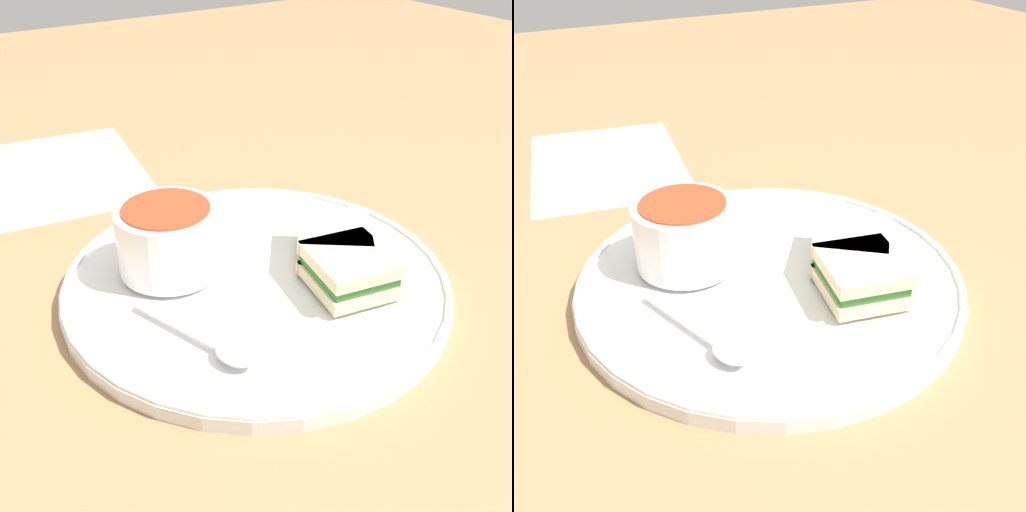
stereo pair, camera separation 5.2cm
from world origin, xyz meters
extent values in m
plane|color=#9E754C|center=(0.00, 0.00, 0.00)|extent=(2.40, 2.40, 0.00)
cylinder|color=white|center=(0.00, 0.00, 0.01)|extent=(0.34, 0.34, 0.01)
torus|color=white|center=(0.00, 0.00, 0.01)|extent=(0.34, 0.34, 0.01)
cylinder|color=white|center=(-0.06, 0.05, 0.02)|extent=(0.05, 0.05, 0.01)
cylinder|color=white|center=(-0.06, 0.05, 0.05)|extent=(0.09, 0.09, 0.06)
cylinder|color=red|center=(-0.06, 0.05, 0.07)|extent=(0.08, 0.08, 0.01)
cube|color=silver|center=(-0.09, -0.03, 0.02)|extent=(0.04, 0.09, 0.00)
ellipsoid|color=silver|center=(-0.07, -0.09, 0.02)|extent=(0.03, 0.04, 0.01)
cube|color=beige|center=(0.06, -0.06, 0.02)|extent=(0.08, 0.08, 0.01)
cube|color=#33702D|center=(0.06, -0.06, 0.03)|extent=(0.07, 0.08, 0.01)
cube|color=beige|center=(0.06, -0.06, 0.04)|extent=(0.08, 0.08, 0.01)
cube|color=beige|center=(0.07, -0.02, 0.02)|extent=(0.09, 0.10, 0.01)
cube|color=#33702D|center=(0.07, -0.02, 0.03)|extent=(0.09, 0.09, 0.01)
cube|color=beige|center=(0.07, -0.02, 0.04)|extent=(0.09, 0.10, 0.01)
cube|color=white|center=(-0.07, 0.34, 0.00)|extent=(0.22, 0.28, 0.00)
camera|label=1|loc=(-0.24, -0.37, 0.31)|focal=42.00mm
camera|label=2|loc=(-0.20, -0.40, 0.31)|focal=42.00mm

